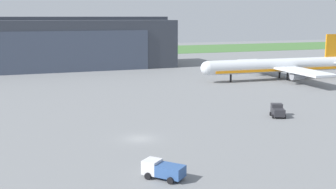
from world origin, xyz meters
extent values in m
plane|color=slate|center=(0.00, 0.00, 0.00)|extent=(440.00, 440.00, 0.00)
cube|color=#467439|center=(0.00, 166.03, 0.04)|extent=(440.00, 56.00, 0.08)
cube|color=#383D47|center=(-8.52, 97.98, 8.56)|extent=(95.20, 28.06, 17.13)
cube|color=#424C60|center=(-8.52, 83.80, 6.85)|extent=(72.35, 0.30, 13.70)
cube|color=#383D47|center=(-8.52, 97.98, 17.73)|extent=(95.20, 6.73, 1.20)
cylinder|color=silver|center=(56.28, 46.10, 4.23)|extent=(45.64, 5.87, 4.06)
sphere|color=silver|center=(33.55, 47.00, 4.23)|extent=(3.90, 3.90, 3.90)
cube|color=orange|center=(56.28, 46.10, 3.11)|extent=(42.00, 5.77, 0.71)
cube|color=orange|center=(75.38, 45.33, 9.71)|extent=(5.93, 0.64, 6.90)
cube|color=silver|center=(76.41, 48.34, 4.63)|extent=(4.32, 5.84, 0.28)
cube|color=silver|center=(57.64, 57.29, 3.72)|extent=(8.08, 20.51, 0.56)
cube|color=silver|center=(56.75, 34.83, 3.72)|extent=(8.08, 20.51, 0.56)
cylinder|color=gray|center=(56.78, 55.70, 2.30)|extent=(3.94, 2.38, 2.23)
cylinder|color=gray|center=(56.01, 36.48, 2.30)|extent=(3.94, 2.38, 2.23)
cylinder|color=black|center=(40.82, 46.71, 1.10)|extent=(0.56, 0.56, 2.20)
cylinder|color=black|center=(58.19, 48.15, 1.10)|extent=(0.56, 0.56, 2.20)
cylinder|color=black|center=(58.02, 43.89, 1.10)|extent=(0.56, 0.56, 2.20)
cube|color=#2D2D33|center=(28.76, 6.09, 1.34)|extent=(2.43, 2.12, 1.97)
cube|color=#28282D|center=(28.07, 4.37, 1.01)|extent=(2.72, 2.83, 1.31)
cylinder|color=black|center=(29.78, 5.66, 0.36)|extent=(0.51, 0.76, 0.72)
cylinder|color=black|center=(27.74, 6.49, 0.36)|extent=(0.51, 0.76, 0.72)
cylinder|color=black|center=(28.95, 3.61, 0.36)|extent=(0.51, 0.76, 0.72)
cylinder|color=black|center=(26.90, 4.43, 0.36)|extent=(0.51, 0.76, 0.72)
cube|color=silver|center=(-3.05, -15.68, 1.22)|extent=(2.74, 2.72, 1.64)
cube|color=#335693|center=(-1.41, -17.49, 1.07)|extent=(3.63, 3.70, 1.33)
cylinder|color=black|center=(-2.15, -14.98, 0.40)|extent=(0.73, 0.77, 0.81)
cylinder|color=black|center=(-3.83, -16.50, 0.40)|extent=(0.73, 0.77, 0.81)
cylinder|color=black|center=(-0.19, -17.15, 0.40)|extent=(0.73, 0.77, 0.81)
cylinder|color=black|center=(-1.87, -18.68, 0.40)|extent=(0.73, 0.77, 0.81)
camera|label=1|loc=(-17.80, -61.58, 18.62)|focal=46.06mm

